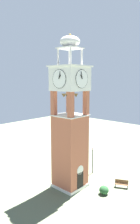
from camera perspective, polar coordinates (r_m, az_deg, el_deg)
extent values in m
plane|color=#5B664C|center=(27.78, 0.00, -19.24)|extent=(80.00, 80.00, 0.00)
cube|color=#AD5B42|center=(26.02, 0.00, -10.63)|extent=(3.22, 3.22, 8.81)
cube|color=silver|center=(27.70, 0.00, -18.92)|extent=(3.42, 3.42, 0.35)
cube|color=black|center=(26.30, 2.76, -18.12)|extent=(1.10, 0.04, 2.20)
cylinder|color=silver|center=(25.70, 2.78, -15.33)|extent=(1.10, 0.04, 1.10)
cube|color=#AD5B42|center=(22.84, 0.21, 1.81)|extent=(0.56, 0.56, 2.93)
cube|color=#AD5B42|center=(24.87, 4.34, 2.34)|extent=(0.56, 0.56, 2.93)
cube|color=#AD5B42|center=(24.70, -4.37, 2.30)|extent=(0.56, 0.56, 2.93)
cube|color=#AD5B42|center=(26.59, -0.18, 2.77)|extent=(0.56, 0.56, 2.93)
cube|color=silver|center=(24.91, 0.00, -0.89)|extent=(3.38, 3.38, 0.12)
cone|color=brown|center=(25.25, 0.86, 4.57)|extent=(0.39, 0.39, 0.39)
cone|color=brown|center=(25.23, -0.92, 4.57)|extent=(0.44, 0.44, 0.37)
cone|color=brown|center=(24.49, -1.67, 4.45)|extent=(0.58, 0.58, 0.44)
cone|color=brown|center=(23.91, 0.12, 4.35)|extent=(0.53, 0.53, 0.49)
cone|color=brown|center=(24.42, 1.62, 4.43)|extent=(0.48, 0.48, 0.46)
cube|color=silver|center=(24.57, 0.00, 8.87)|extent=(3.46, 3.46, 2.70)
cylinder|color=white|center=(23.42, 3.21, 8.87)|extent=(2.05, 0.05, 2.05)
torus|color=black|center=(23.42, 3.21, 8.87)|extent=(2.07, 0.06, 2.07)
cube|color=black|center=(23.28, 3.11, 9.41)|extent=(0.35, 0.03, 0.48)
cube|color=black|center=(23.31, 3.17, 9.86)|extent=(0.26, 0.03, 0.81)
cylinder|color=white|center=(25.78, -2.91, 8.85)|extent=(2.05, 0.05, 2.05)
torus|color=black|center=(25.78, -2.91, 8.85)|extent=(2.07, 0.06, 2.07)
cube|color=black|center=(25.73, -3.23, 9.33)|extent=(0.35, 0.03, 0.48)
cube|color=black|center=(25.76, -3.18, 9.73)|extent=(0.26, 0.03, 0.81)
cylinder|color=white|center=(23.30, -2.94, 8.88)|extent=(0.05, 2.05, 2.05)
torus|color=black|center=(23.30, -2.94, 8.88)|extent=(0.06, 2.07, 2.07)
cube|color=black|center=(23.16, -2.81, 9.42)|extent=(0.03, 0.35, 0.48)
cube|color=black|center=(23.19, -2.88, 9.86)|extent=(0.03, 0.26, 0.81)
cylinder|color=white|center=(25.89, 2.65, 8.85)|extent=(0.05, 2.05, 2.05)
torus|color=black|center=(25.89, 2.65, 8.85)|extent=(0.06, 2.07, 2.07)
cube|color=black|center=(25.85, 2.98, 9.33)|extent=(0.03, 0.35, 0.48)
cube|color=black|center=(25.87, 2.91, 9.73)|extent=(0.03, 0.26, 0.81)
cube|color=silver|center=(24.62, 0.00, 12.21)|extent=(3.82, 3.82, 0.16)
cylinder|color=silver|center=(23.36, 0.15, 14.87)|extent=(0.22, 0.22, 1.85)
cylinder|color=silver|center=(24.80, 3.21, 14.49)|extent=(0.22, 0.22, 1.85)
cylinder|color=silver|center=(24.68, -3.23, 14.52)|extent=(0.22, 0.22, 1.85)
cylinder|color=silver|center=(26.04, -0.14, 14.22)|extent=(0.22, 0.22, 1.85)
cube|color=silver|center=(24.82, 0.00, 16.79)|extent=(2.35, 2.35, 0.12)
ellipsoid|color=silver|center=(24.93, 0.00, 18.39)|extent=(2.27, 2.27, 1.28)
sphere|color=#B79338|center=(25.07, 0.00, 20.10)|extent=(0.24, 0.24, 0.24)
cube|color=brown|center=(27.90, 13.68, -18.33)|extent=(1.11, 1.63, 0.06)
cube|color=brown|center=(27.94, 13.72, -17.65)|extent=(0.76, 1.45, 0.44)
cube|color=#2D2D33|center=(28.00, 15.22, -18.84)|extent=(0.39, 0.25, 0.42)
cube|color=#2D2D33|center=(28.03, 12.11, -18.69)|extent=(0.39, 0.25, 0.42)
cylinder|color=black|center=(30.54, 6.07, -13.07)|extent=(0.12, 0.12, 3.45)
sphere|color=silver|center=(29.89, 6.13, -9.68)|extent=(0.36, 0.36, 0.36)
cylinder|color=#38513D|center=(30.90, 1.42, -15.41)|extent=(0.52, 0.52, 0.80)
ellipsoid|color=#234C28|center=(26.17, 9.12, -20.01)|extent=(1.09, 1.09, 0.97)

